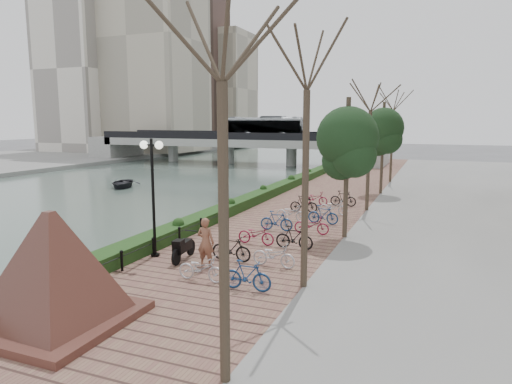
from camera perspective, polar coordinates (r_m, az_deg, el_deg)
The scene contains 14 objects.
ground at distance 17.99m, azimuth -21.88°, elevation -11.07°, with size 220.00×220.00×0.00m, color #59595B.
river_water at distance 46.20m, azimuth -14.00°, elevation 1.31°, with size 30.00×130.00×0.02m, color #465851.
promenade at distance 31.14m, azimuth 6.75°, elevation -1.66°, with size 8.00×75.00×0.50m, color brown.
hedge at distance 34.40m, azimuth 2.39°, elevation 0.33°, with size 1.10×56.00×0.60m, color #1A3B15.
chain_fence at distance 18.31m, azimuth -14.48°, elevation -7.56°, with size 0.10×14.10×0.70m.
granite_monument at distance 13.49m, azimuth -24.06°, elevation -8.61°, with size 5.96×5.96×3.11m.
lamppost at distance 18.49m, azimuth -12.84°, elevation 2.45°, with size 1.02×0.32×4.76m.
motorcycle at distance 18.30m, azimuth -9.03°, elevation -6.80°, with size 0.53×1.70×1.06m, color black, non-canonical shape.
pedestrian at distance 17.30m, azimuth -6.31°, elevation -6.26°, with size 0.69×0.45×1.88m, color brown.
bicycle_parking at distance 22.41m, azimuth 4.61°, elevation -3.93°, with size 2.40×17.32×1.00m.
street_trees at distance 25.16m, azimuth 12.82°, elevation 3.55°, with size 3.20×37.12×6.80m.
bridge at distance 62.68m, azimuth -2.46°, elevation 6.61°, with size 36.00×10.77×6.50m.
boat at distance 42.40m, azimuth -16.36°, elevation 1.08°, with size 2.66×3.72×0.77m, color black.
far_buildings at distance 95.17m, azimuth -12.98°, elevation 14.89°, with size 35.00×38.00×38.00m.
Camera 1 is at (11.94, -12.06, 5.97)m, focal length 32.00 mm.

